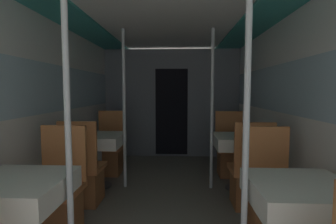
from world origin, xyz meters
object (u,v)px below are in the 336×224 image
object	(u,v)px
dining_table_right_1	(239,143)
chair_right_far_1	(230,156)
chair_left_near_1	(84,179)
support_pole_left_0	(68,129)
chair_left_far_0	(58,203)
chair_left_far_1	(110,155)
support_pole_right_1	(212,110)
support_pole_right_0	(246,130)
chair_right_far_0	(269,207)
chair_right_near_1	(250,181)
dining_table_left_0	(18,194)
dining_table_right_0	(301,198)
dining_table_left_1	(98,142)
support_pole_left_1	(124,110)

from	to	relation	value
dining_table_right_1	chair_right_far_1	distance (m)	0.65
chair_left_near_1	support_pole_left_0	bearing A→B (deg)	-73.43
chair_left_far_0	chair_left_far_1	xyz separation A→B (m)	(0.00, 1.79, 0.00)
support_pole_right_1	chair_left_near_1	bearing A→B (deg)	-159.87
chair_left_far_0	support_pole_right_0	xyz separation A→B (m)	(1.55, -0.57, 0.77)
dining_table_right_1	chair_left_near_1	bearing A→B (deg)	-163.48
chair_right_far_0	dining_table_right_1	distance (m)	1.27
chair_right_far_0	chair_right_near_1	world-z (taller)	same
chair_left_far_0	support_pole_right_0	bearing A→B (deg)	159.87
dining_table_right_1	support_pole_left_0	bearing A→B (deg)	-130.76
support_pole_left_0	chair_right_far_0	world-z (taller)	support_pole_left_0
dining_table_left_0	chair_left_near_1	size ratio (longest dim) A/B	0.73
chair_right_near_1	dining_table_right_0	bearing A→B (deg)	-90.00
dining_table_left_0	support_pole_left_0	size ratio (longest dim) A/B	0.34
chair_left_far_1	chair_right_far_1	xyz separation A→B (m)	(1.91, 0.00, 0.00)
support_pole_right_1	chair_right_near_1	bearing A→B (deg)	-57.21
chair_left_far_1	dining_table_right_0	size ratio (longest dim) A/B	1.37
chair_left_near_1	dining_table_right_0	distance (m)	2.29
dining_table_right_0	chair_right_far_0	xyz separation A→B (m)	(-0.00, 0.57, -0.32)
support_pole_left_0	dining_table_left_0	bearing A→B (deg)	180.00
support_pole_right_0	chair_right_near_1	xyz separation A→B (m)	(0.37, 1.23, -0.77)
chair_right_far_0	chair_right_far_1	bearing A→B (deg)	-90.00
dining_table_left_1	chair_right_near_1	size ratio (longest dim) A/B	0.73
support_pole_left_0	chair_right_far_0	xyz separation A→B (m)	(1.55, 0.57, -0.77)
dining_table_left_1	chair_right_far_0	bearing A→B (deg)	-32.70
support_pole_left_0	chair_left_near_1	xyz separation A→B (m)	(-0.37, 1.23, -0.77)
chair_left_near_1	support_pole_left_1	bearing A→B (deg)	57.21
dining_table_left_1	dining_table_right_0	bearing A→B (deg)	-43.19
support_pole_right_0	support_pole_right_1	bearing A→B (deg)	90.00
chair_left_far_1	dining_table_left_0	bearing A→B (deg)	90.00
chair_left_far_0	support_pole_left_1	distance (m)	1.50
support_pole_left_0	support_pole_left_1	xyz separation A→B (m)	(0.00, 1.79, 0.00)
chair_left_far_0	dining_table_left_1	size ratio (longest dim) A/B	1.37
chair_left_far_0	chair_right_far_1	distance (m)	2.62
support_pole_left_1	chair_left_near_1	bearing A→B (deg)	-122.79
dining_table_right_0	dining_table_left_1	bearing A→B (deg)	136.81
chair_left_far_1	support_pole_right_1	size ratio (longest dim) A/B	0.46
dining_table_left_1	support_pole_right_1	distance (m)	1.61
dining_table_left_0	support_pole_left_0	xyz separation A→B (m)	(0.37, 0.00, 0.45)
chair_left_far_0	dining_table_right_0	xyz separation A→B (m)	(1.91, -0.57, 0.32)
chair_left_far_0	support_pole_left_1	size ratio (longest dim) A/B	0.46
dining_table_left_1	chair_right_far_1	xyz separation A→B (m)	(1.91, 0.57, -0.32)
dining_table_left_0	chair_left_near_1	bearing A→B (deg)	90.00
chair_right_far_0	support_pole_left_0	bearing A→B (deg)	20.13
dining_table_left_0	support_pole_right_1	distance (m)	2.41
dining_table_left_0	chair_right_near_1	xyz separation A→B (m)	(1.91, 1.23, -0.32)
dining_table_left_1	support_pole_right_1	size ratio (longest dim) A/B	0.34
chair_right_near_1	dining_table_left_0	bearing A→B (deg)	-147.30
chair_left_far_1	chair_right_near_1	size ratio (longest dim) A/B	1.00
chair_left_far_0	chair_right_far_1	bearing A→B (deg)	-136.81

